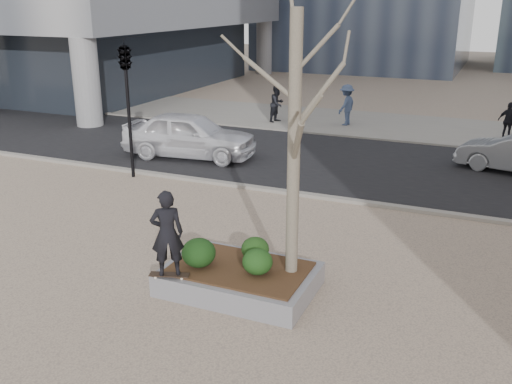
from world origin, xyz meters
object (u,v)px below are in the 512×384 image
at_px(planter, 240,279).
at_px(skateboarder, 167,233).
at_px(police_car, 189,135).
at_px(skateboard, 169,276).

distance_m(planter, skateboarder, 1.83).
relative_size(skateboarder, police_car, 0.35).
height_order(skateboard, police_car, police_car).
xyz_separation_m(planter, skateboard, (-1.10, -0.88, 0.26)).
distance_m(skateboard, skateboarder, 0.90).
bearing_deg(skateboard, police_car, 99.12).
bearing_deg(skateboarder, planter, -174.31).
height_order(planter, police_car, police_car).
bearing_deg(planter, skateboarder, -141.34).
xyz_separation_m(planter, police_car, (-5.97, 8.48, 0.63)).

